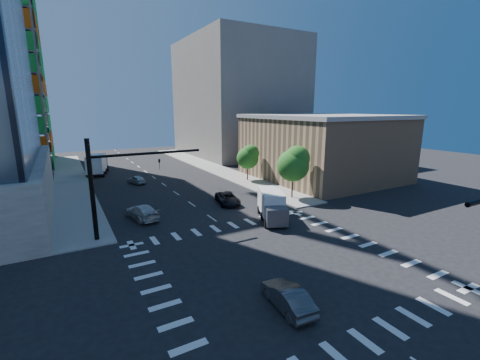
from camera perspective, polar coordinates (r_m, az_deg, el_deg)
ground at (r=25.46m, az=6.60°, el=-14.58°), size 160.00×160.00×0.00m
road_markings at (r=25.46m, az=6.60°, el=-14.57°), size 20.00×20.00×0.01m
sidewalk_ne at (r=64.78m, az=-5.23°, el=2.31°), size 5.00×60.00×0.15m
sidewalk_nw at (r=59.34m, az=-27.81°, el=-0.06°), size 5.00×60.00×0.15m
commercial_building at (r=56.02m, az=14.36°, el=5.78°), size 20.50×22.50×10.60m
bg_building_ne at (r=83.70m, az=-0.44°, el=14.25°), size 24.00×30.00×28.00m
signal_mast_nw at (r=30.53m, az=-22.18°, el=0.13°), size 10.20×0.40×9.00m
tree_south at (r=41.97m, az=9.64°, el=2.95°), size 4.16×4.16×6.82m
tree_north at (r=51.98m, az=1.54°, el=4.19°), size 3.54×3.52×5.78m
car_nb_far at (r=39.88m, az=-2.23°, el=-3.27°), size 3.25×5.33×1.38m
car_sb_near at (r=36.06m, az=-17.01°, el=-5.44°), size 3.05×5.59×1.54m
car_sb_mid at (r=53.09m, az=-17.91°, el=0.08°), size 2.59×4.05×1.28m
car_sb_cross at (r=20.36m, az=8.43°, el=-19.88°), size 1.91×4.41×1.41m
box_truck_near at (r=34.09m, az=5.79°, el=-5.01°), size 4.52×6.15×2.97m
box_truck_far at (r=63.10m, az=-24.00°, el=2.38°), size 4.48×7.33×3.58m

